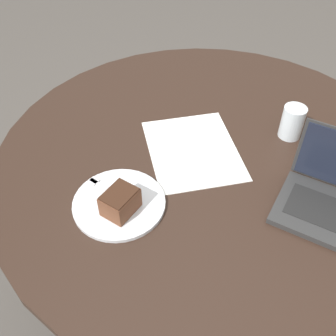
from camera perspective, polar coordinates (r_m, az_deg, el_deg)
The scene contains 7 objects.
ground_plane at distance 1.87m, azimuth 4.41°, elevation -15.04°, with size 12.00×12.00×0.00m, color #4C4742.
dining_table at distance 1.36m, azimuth 5.88°, elevation -1.28°, with size 1.40×1.40×0.75m.
paper_document at distance 1.29m, azimuth 3.62°, elevation 2.65°, with size 0.45×0.43×0.00m.
plate at distance 1.13m, azimuth -7.11°, elevation -5.09°, with size 0.26×0.26×0.01m.
cake_slice at distance 1.08m, azimuth -6.96°, elevation -4.89°, with size 0.11×0.09×0.07m.
fork at distance 1.16m, azimuth -8.86°, elevation -3.04°, with size 0.06×0.17×0.00m.
water_glass at distance 1.37m, azimuth 17.58°, elevation 6.37°, with size 0.07×0.07×0.11m.
Camera 1 is at (-0.92, -0.21, 1.61)m, focal length 42.00 mm.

